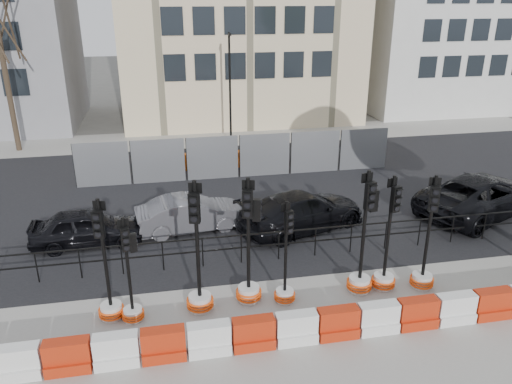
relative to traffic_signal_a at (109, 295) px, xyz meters
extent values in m
plane|color=#51514C|center=(4.99, 0.97, -0.70)|extent=(120.00, 120.00, 0.00)
cube|color=gray|center=(4.99, -2.03, -0.69)|extent=(40.00, 6.00, 0.02)
cube|color=black|center=(4.99, 7.97, -0.68)|extent=(40.00, 14.00, 0.03)
cube|color=gray|center=(4.99, 16.97, -0.69)|extent=(40.00, 4.00, 0.02)
cylinder|color=black|center=(-2.21, 2.17, -0.20)|extent=(0.04, 0.04, 1.00)
cylinder|color=black|center=(-1.01, 2.17, -0.20)|extent=(0.04, 0.04, 1.00)
cylinder|color=black|center=(0.19, 2.17, -0.20)|extent=(0.04, 0.04, 1.00)
cylinder|color=black|center=(1.39, 2.17, -0.20)|extent=(0.04, 0.04, 1.00)
cylinder|color=black|center=(2.59, 2.17, -0.20)|extent=(0.04, 0.04, 1.00)
cylinder|color=black|center=(3.79, 2.17, -0.20)|extent=(0.04, 0.04, 1.00)
cylinder|color=black|center=(4.99, 2.17, -0.20)|extent=(0.04, 0.04, 1.00)
cylinder|color=black|center=(6.19, 2.17, -0.20)|extent=(0.04, 0.04, 1.00)
cylinder|color=black|center=(7.39, 2.17, -0.20)|extent=(0.04, 0.04, 1.00)
cylinder|color=black|center=(8.59, 2.17, -0.20)|extent=(0.04, 0.04, 1.00)
cylinder|color=black|center=(9.79, 2.17, -0.20)|extent=(0.04, 0.04, 1.00)
cylinder|color=black|center=(10.99, 2.17, -0.20)|extent=(0.04, 0.04, 1.00)
cylinder|color=black|center=(12.19, 2.17, -0.20)|extent=(0.04, 0.04, 1.00)
cube|color=black|center=(4.99, 2.17, 0.28)|extent=(18.00, 0.04, 0.04)
cube|color=black|center=(4.99, 2.17, -0.15)|extent=(18.00, 0.04, 0.04)
cube|color=gray|center=(-1.01, 9.97, 0.30)|extent=(2.30, 0.05, 2.00)
cylinder|color=black|center=(-2.16, 9.97, 0.30)|extent=(0.05, 0.05, 2.00)
cube|color=gray|center=(1.39, 9.97, 0.30)|extent=(2.30, 0.05, 2.00)
cylinder|color=black|center=(0.24, 9.97, 0.30)|extent=(0.05, 0.05, 2.00)
cube|color=gray|center=(3.79, 9.97, 0.30)|extent=(2.30, 0.05, 2.00)
cylinder|color=black|center=(2.64, 9.97, 0.30)|extent=(0.05, 0.05, 2.00)
cube|color=gray|center=(6.19, 9.97, 0.30)|extent=(2.30, 0.05, 2.00)
cylinder|color=black|center=(5.04, 9.97, 0.30)|extent=(0.05, 0.05, 2.00)
cube|color=gray|center=(8.59, 9.97, 0.30)|extent=(2.30, 0.05, 2.00)
cylinder|color=black|center=(7.44, 9.97, 0.30)|extent=(0.05, 0.05, 2.00)
cube|color=gray|center=(10.99, 9.97, 0.30)|extent=(2.30, 0.05, 2.00)
cylinder|color=black|center=(9.84, 9.97, 0.30)|extent=(0.05, 0.05, 2.00)
cube|color=#CD3C0D|center=(0.99, 11.47, -0.30)|extent=(1.00, 0.40, 0.80)
cube|color=#CD3C0D|center=(2.99, 11.47, -0.30)|extent=(1.00, 0.40, 0.80)
cube|color=#CD3C0D|center=(4.99, 11.47, -0.30)|extent=(1.00, 0.40, 0.80)
cube|color=#CD3C0D|center=(6.99, 11.47, -0.30)|extent=(1.00, 0.40, 0.80)
cube|color=#CD3C0D|center=(8.99, 11.47, -0.30)|extent=(1.00, 0.40, 0.80)
cylinder|color=black|center=(5.49, 15.97, 2.30)|extent=(0.12, 0.12, 6.00)
cube|color=black|center=(5.49, 15.72, 5.20)|extent=(0.12, 0.50, 0.12)
cylinder|color=#473828|center=(-6.01, 16.47, 2.45)|extent=(0.28, 0.28, 6.30)
cube|color=white|center=(-1.84, -1.83, -0.55)|extent=(1.00, 0.50, 0.30)
cube|color=white|center=(-1.84, -1.83, -0.15)|extent=(1.00, 0.35, 0.50)
cube|color=red|center=(-0.79, -1.83, -0.55)|extent=(1.00, 0.50, 0.30)
cube|color=red|center=(-0.79, -1.83, -0.15)|extent=(1.00, 0.35, 0.50)
cube|color=white|center=(0.26, -1.83, -0.55)|extent=(1.00, 0.50, 0.30)
cube|color=white|center=(0.26, -1.83, -0.15)|extent=(1.00, 0.35, 0.50)
cube|color=red|center=(1.31, -1.83, -0.55)|extent=(1.00, 0.50, 0.30)
cube|color=red|center=(1.31, -1.83, -0.15)|extent=(1.00, 0.35, 0.50)
cube|color=white|center=(2.36, -1.83, -0.55)|extent=(1.00, 0.50, 0.30)
cube|color=white|center=(2.36, -1.83, -0.15)|extent=(1.00, 0.35, 0.50)
cube|color=red|center=(3.41, -1.83, -0.55)|extent=(1.00, 0.50, 0.30)
cube|color=red|center=(3.41, -1.83, -0.15)|extent=(1.00, 0.35, 0.50)
cube|color=white|center=(4.46, -1.83, -0.55)|extent=(1.00, 0.50, 0.30)
cube|color=white|center=(4.46, -1.83, -0.15)|extent=(1.00, 0.35, 0.50)
cube|color=red|center=(5.51, -1.83, -0.55)|extent=(1.00, 0.50, 0.30)
cube|color=red|center=(5.51, -1.83, -0.15)|extent=(1.00, 0.35, 0.50)
cube|color=white|center=(6.56, -1.83, -0.55)|extent=(1.00, 0.50, 0.30)
cube|color=white|center=(6.56, -1.83, -0.15)|extent=(1.00, 0.35, 0.50)
cube|color=red|center=(7.61, -1.83, -0.55)|extent=(1.00, 0.50, 0.30)
cube|color=red|center=(7.61, -1.83, -0.15)|extent=(1.00, 0.35, 0.50)
cube|color=white|center=(8.66, -1.83, -0.55)|extent=(1.00, 0.50, 0.30)
cube|color=white|center=(8.66, -1.83, -0.15)|extent=(1.00, 0.35, 0.50)
cube|color=red|center=(9.71, -1.83, -0.55)|extent=(1.00, 0.50, 0.30)
cube|color=red|center=(9.71, -1.83, -0.15)|extent=(1.00, 0.35, 0.50)
cylinder|color=silver|center=(0.00, 0.01, -0.49)|extent=(0.55, 0.55, 0.41)
torus|color=#FB4E0D|center=(0.00, 0.01, -0.57)|extent=(0.66, 0.66, 0.05)
torus|color=#FB4E0D|center=(0.00, 0.01, -0.49)|extent=(0.66, 0.66, 0.05)
torus|color=#FB4E0D|center=(0.00, 0.01, -0.41)|extent=(0.66, 0.66, 0.05)
cylinder|color=black|center=(0.00, 0.01, 1.14)|extent=(0.09, 0.09, 3.06)
cube|color=black|center=(-0.03, -0.10, 2.06)|extent=(0.27, 0.20, 0.71)
cylinder|color=black|center=(-0.05, -0.18, 1.84)|extent=(0.16, 0.09, 0.15)
cylinder|color=black|center=(-0.05, -0.18, 2.06)|extent=(0.16, 0.09, 0.15)
cylinder|color=black|center=(-0.05, -0.18, 2.29)|extent=(0.16, 0.09, 0.15)
cube|color=black|center=(0.02, 0.07, 2.47)|extent=(0.30, 0.11, 0.25)
cylinder|color=silver|center=(0.56, -0.19, -0.52)|extent=(0.48, 0.48, 0.35)
torus|color=#FB4E0D|center=(0.56, -0.19, -0.59)|extent=(0.58, 0.58, 0.04)
torus|color=#FB4E0D|center=(0.56, -0.19, -0.52)|extent=(0.58, 0.58, 0.04)
torus|color=#FB4E0D|center=(0.56, -0.19, -0.45)|extent=(0.58, 0.58, 0.04)
cylinder|color=black|center=(0.56, -0.19, 0.90)|extent=(0.08, 0.08, 2.66)
cube|color=black|center=(0.58, -0.30, 1.70)|extent=(0.23, 0.16, 0.62)
cylinder|color=black|center=(0.59, -0.37, 1.50)|extent=(0.14, 0.07, 0.13)
cylinder|color=black|center=(0.59, -0.37, 1.70)|extent=(0.14, 0.07, 0.13)
cylinder|color=black|center=(0.59, -0.37, 1.89)|extent=(0.14, 0.07, 0.13)
cube|color=black|center=(0.55, -0.14, 2.05)|extent=(0.27, 0.08, 0.21)
cube|color=black|center=(0.73, -0.16, 1.52)|extent=(0.20, 0.15, 0.49)
cylinder|color=silver|center=(2.30, -0.06, -0.47)|extent=(0.60, 0.60, 0.45)
torus|color=#FB4E0D|center=(2.30, -0.06, -0.56)|extent=(0.73, 0.73, 0.06)
torus|color=#FB4E0D|center=(2.30, -0.06, -0.47)|extent=(0.73, 0.73, 0.06)
torus|color=#FB4E0D|center=(2.30, -0.06, -0.38)|extent=(0.73, 0.73, 0.06)
cylinder|color=black|center=(2.30, -0.06, 1.32)|extent=(0.10, 0.10, 3.36)
cube|color=black|center=(2.26, -0.19, 2.33)|extent=(0.30, 0.22, 0.78)
cylinder|color=black|center=(2.24, -0.27, 2.08)|extent=(0.18, 0.10, 0.17)
cylinder|color=black|center=(2.24, -0.27, 2.33)|extent=(0.18, 0.10, 0.17)
cylinder|color=black|center=(2.24, -0.27, 2.57)|extent=(0.18, 0.10, 0.17)
cube|color=black|center=(2.32, 0.01, 2.77)|extent=(0.33, 0.13, 0.27)
cylinder|color=silver|center=(3.65, 0.12, -0.48)|extent=(0.59, 0.59, 0.44)
torus|color=#FB4E0D|center=(3.65, 0.12, -0.56)|extent=(0.71, 0.71, 0.05)
torus|color=#FB4E0D|center=(3.65, 0.12, -0.48)|extent=(0.71, 0.71, 0.05)
torus|color=#FB4E0D|center=(3.65, 0.12, -0.39)|extent=(0.71, 0.71, 0.05)
cylinder|color=black|center=(3.65, 0.12, 1.27)|extent=(0.10, 0.10, 3.28)
cube|color=black|center=(3.61, 0.00, 2.25)|extent=(0.29, 0.22, 0.76)
cylinder|color=black|center=(3.59, -0.09, 2.01)|extent=(0.17, 0.10, 0.16)
cylinder|color=black|center=(3.59, -0.09, 2.25)|extent=(0.17, 0.10, 0.16)
cylinder|color=black|center=(3.59, -0.09, 2.49)|extent=(0.17, 0.10, 0.16)
cube|color=black|center=(3.67, 0.18, 2.69)|extent=(0.32, 0.12, 0.26)
cube|color=black|center=(3.86, 0.06, 2.03)|extent=(0.25, 0.20, 0.60)
cylinder|color=silver|center=(4.61, -0.12, -0.51)|extent=(0.49, 0.49, 0.36)
torus|color=#FB4E0D|center=(4.61, -0.12, -0.59)|extent=(0.59, 0.59, 0.05)
torus|color=#FB4E0D|center=(4.61, -0.12, -0.51)|extent=(0.59, 0.59, 0.05)
torus|color=#FB4E0D|center=(4.61, -0.12, -0.44)|extent=(0.59, 0.59, 0.05)
cylinder|color=black|center=(4.61, -0.12, 0.93)|extent=(0.08, 0.08, 2.71)
cube|color=black|center=(4.64, -0.22, 1.75)|extent=(0.25, 0.19, 0.63)
cylinder|color=black|center=(4.67, -0.29, 1.55)|extent=(0.14, 0.09, 0.14)
cylinder|color=black|center=(4.67, -0.29, 1.75)|extent=(0.14, 0.09, 0.14)
cylinder|color=black|center=(4.67, -0.29, 1.94)|extent=(0.14, 0.09, 0.14)
cube|color=black|center=(4.59, -0.07, 2.11)|extent=(0.27, 0.11, 0.22)
cylinder|color=silver|center=(6.81, -0.02, -0.48)|extent=(0.59, 0.59, 0.44)
torus|color=#FB4E0D|center=(6.81, -0.02, -0.56)|extent=(0.72, 0.72, 0.06)
torus|color=#FB4E0D|center=(6.81, -0.02, -0.48)|extent=(0.72, 0.72, 0.06)
torus|color=#FB4E0D|center=(6.81, -0.02, -0.39)|extent=(0.72, 0.72, 0.06)
cylinder|color=black|center=(6.81, -0.02, 1.29)|extent=(0.10, 0.10, 3.30)
cube|color=black|center=(6.84, -0.15, 2.28)|extent=(0.29, 0.20, 0.77)
cylinder|color=black|center=(6.85, -0.23, 2.03)|extent=(0.17, 0.08, 0.17)
cylinder|color=black|center=(6.85, -0.23, 2.28)|extent=(0.17, 0.08, 0.17)
cylinder|color=black|center=(6.85, -0.23, 2.52)|extent=(0.17, 0.08, 0.17)
cube|color=black|center=(6.80, 0.05, 2.72)|extent=(0.33, 0.09, 0.26)
cube|color=black|center=(7.03, 0.02, 2.06)|extent=(0.24, 0.18, 0.61)
cylinder|color=silver|center=(7.55, 0.00, -0.49)|extent=(0.56, 0.56, 0.42)
torus|color=#FB4E0D|center=(7.55, 0.00, -0.57)|extent=(0.68, 0.68, 0.05)
torus|color=#FB4E0D|center=(7.55, 0.00, -0.49)|extent=(0.68, 0.68, 0.05)
torus|color=#FB4E0D|center=(7.55, 0.00, -0.40)|extent=(0.68, 0.68, 0.05)
cylinder|color=black|center=(7.55, 0.00, 1.18)|extent=(0.09, 0.09, 3.12)
cube|color=black|center=(7.58, -0.12, 2.11)|extent=(0.28, 0.21, 0.73)
cylinder|color=black|center=(7.61, -0.20, 1.88)|extent=(0.16, 0.09, 0.16)
cylinder|color=black|center=(7.61, -0.20, 2.11)|extent=(0.16, 0.09, 0.16)
cylinder|color=black|center=(7.61, -0.20, 2.34)|extent=(0.16, 0.09, 0.16)
cube|color=black|center=(7.53, 0.06, 2.53)|extent=(0.31, 0.12, 0.25)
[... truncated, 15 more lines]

